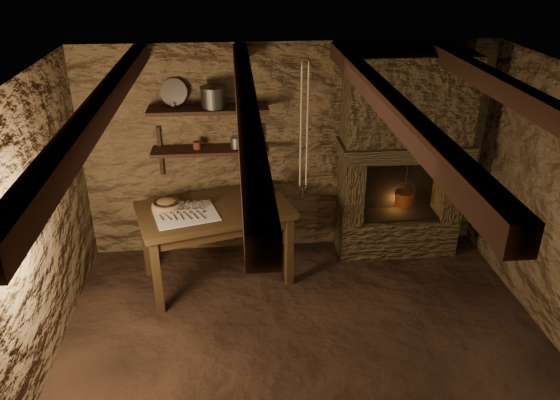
{
  "coord_description": "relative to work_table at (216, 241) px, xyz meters",
  "views": [
    {
      "loc": [
        -0.59,
        -3.69,
        3.37
      ],
      "look_at": [
        -0.19,
        0.9,
        1.13
      ],
      "focal_mm": 35.0,
      "sensor_mm": 36.0,
      "label": 1
    }
  ],
  "objects": [
    {
      "name": "floor",
      "position": [
        0.82,
        -1.32,
        -0.47
      ],
      "size": [
        4.5,
        4.5,
        0.0
      ],
      "primitive_type": "plane",
      "color": "black",
      "rests_on": "ground"
    },
    {
      "name": "back_wall",
      "position": [
        0.82,
        0.68,
        0.73
      ],
      "size": [
        4.5,
        0.04,
        2.4
      ],
      "primitive_type": "cube",
      "color": "#4A3623",
      "rests_on": "floor"
    },
    {
      "name": "left_wall",
      "position": [
        -1.43,
        -1.32,
        0.73
      ],
      "size": [
        0.04,
        4.0,
        2.4
      ],
      "primitive_type": "cube",
      "color": "#4A3623",
      "rests_on": "floor"
    },
    {
      "name": "ceiling",
      "position": [
        0.82,
        -1.32,
        1.93
      ],
      "size": [
        4.5,
        4.0,
        0.04
      ],
      "primitive_type": "cube",
      "color": "black",
      "rests_on": "back_wall"
    },
    {
      "name": "beam_far_left",
      "position": [
        -0.68,
        -1.32,
        1.84
      ],
      "size": [
        0.14,
        3.95,
        0.16
      ],
      "primitive_type": "cube",
      "color": "black",
      "rests_on": "ceiling"
    },
    {
      "name": "beam_mid_left",
      "position": [
        0.32,
        -1.32,
        1.84
      ],
      "size": [
        0.14,
        3.95,
        0.16
      ],
      "primitive_type": "cube",
      "color": "black",
      "rests_on": "ceiling"
    },
    {
      "name": "beam_mid_right",
      "position": [
        1.32,
        -1.32,
        1.84
      ],
      "size": [
        0.14,
        3.95,
        0.16
      ],
      "primitive_type": "cube",
      "color": "black",
      "rests_on": "ceiling"
    },
    {
      "name": "beam_far_right",
      "position": [
        2.32,
        -1.32,
        1.84
      ],
      "size": [
        0.14,
        3.95,
        0.16
      ],
      "primitive_type": "cube",
      "color": "black",
      "rests_on": "ceiling"
    },
    {
      "name": "shelf_lower",
      "position": [
        -0.03,
        0.52,
        0.83
      ],
      "size": [
        1.25,
        0.3,
        0.04
      ],
      "primitive_type": "cube",
      "color": "black",
      "rests_on": "back_wall"
    },
    {
      "name": "shelf_upper",
      "position": [
        -0.03,
        0.52,
        1.28
      ],
      "size": [
        1.25,
        0.3,
        0.04
      ],
      "primitive_type": "cube",
      "color": "black",
      "rests_on": "back_wall"
    },
    {
      "name": "hearth",
      "position": [
        2.07,
        0.45,
        0.76
      ],
      "size": [
        1.43,
        0.51,
        2.3
      ],
      "color": "#382C1C",
      "rests_on": "floor"
    },
    {
      "name": "work_table",
      "position": [
        0.0,
        0.0,
        0.0
      ],
      "size": [
        1.7,
        1.25,
        0.87
      ],
      "rotation": [
        0.0,
        0.0,
        0.27
      ],
      "color": "#352412",
      "rests_on": "floor"
    },
    {
      "name": "linen_cloth",
      "position": [
        -0.28,
        -0.14,
        0.41
      ],
      "size": [
        0.71,
        0.63,
        0.01
      ],
      "primitive_type": "cube",
      "rotation": [
        0.0,
        0.0,
        0.27
      ],
      "color": "silver",
      "rests_on": "work_table"
    },
    {
      "name": "pewter_cutlery_row",
      "position": [
        -0.28,
        -0.16,
        0.42
      ],
      "size": [
        0.54,
        0.32,
        0.01
      ],
      "primitive_type": null,
      "rotation": [
        0.0,
        0.0,
        0.27
      ],
      "color": "gray",
      "rests_on": "linen_cloth"
    },
    {
      "name": "drinking_glasses",
      "position": [
        -0.26,
        -0.02,
        0.45
      ],
      "size": [
        0.19,
        0.06,
        0.08
      ],
      "primitive_type": null,
      "color": "silver",
      "rests_on": "linen_cloth"
    },
    {
      "name": "stoneware_jug",
      "position": [
        0.47,
        0.2,
        0.59
      ],
      "size": [
        0.14,
        0.14,
        0.44
      ],
      "rotation": [
        0.0,
        0.0,
        -0.1
      ],
      "color": "#A56D1F",
      "rests_on": "work_table"
    },
    {
      "name": "wooden_bowl",
      "position": [
        -0.48,
        0.03,
        0.44
      ],
      "size": [
        0.4,
        0.4,
        0.11
      ],
      "primitive_type": "ellipsoid",
      "rotation": [
        0.0,
        0.0,
        0.43
      ],
      "color": "olive",
      "rests_on": "work_table"
    },
    {
      "name": "iron_stockpot",
      "position": [
        0.04,
        0.52,
        1.4
      ],
      "size": [
        0.33,
        0.33,
        0.2
      ],
      "primitive_type": "cylinder",
      "rotation": [
        0.0,
        0.0,
        0.29
      ],
      "color": "#312E2B",
      "rests_on": "shelf_upper"
    },
    {
      "name": "tin_pan",
      "position": [
        -0.37,
        0.62,
        1.44
      ],
      "size": [
        0.31,
        0.19,
        0.28
      ],
      "primitive_type": "cylinder",
      "rotation": [
        1.26,
        0.0,
        -0.24
      ],
      "color": "gray",
      "rests_on": "shelf_upper"
    },
    {
      "name": "small_kettle",
      "position": [
        0.25,
        0.52,
        0.91
      ],
      "size": [
        0.17,
        0.13,
        0.18
      ],
      "primitive_type": null,
      "rotation": [
        0.0,
        0.0,
        0.02
      ],
      "color": "gray",
      "rests_on": "shelf_lower"
    },
    {
      "name": "rusty_tin",
      "position": [
        -0.17,
        0.52,
        0.89
      ],
      "size": [
        0.08,
        0.08,
        0.08
      ],
      "primitive_type": "cylinder",
      "rotation": [
        0.0,
        0.0,
        0.02
      ],
      "color": "#5C2012",
      "rests_on": "shelf_lower"
    },
    {
      "name": "red_pot",
      "position": [
        2.12,
        0.4,
        0.24
      ],
      "size": [
        0.24,
        0.24,
        0.54
      ],
      "rotation": [
        0.0,
        0.0,
        -0.18
      ],
      "color": "maroon",
      "rests_on": "hearth"
    },
    {
      "name": "hanging_ropes",
      "position": [
        0.87,
        -0.27,
        1.33
      ],
      "size": [
        0.08,
        0.08,
        1.2
      ],
      "primitive_type": null,
      "color": "#C7B88C",
      "rests_on": "ceiling"
    }
  ]
}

